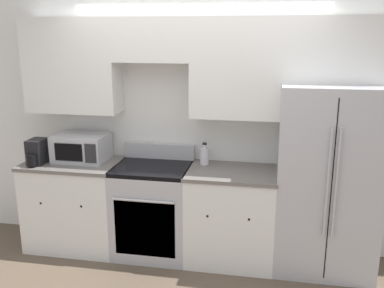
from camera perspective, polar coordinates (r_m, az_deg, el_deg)
ground_plane at (r=4.30m, az=-0.79°, el=-16.52°), size 12.00×12.00×0.00m
wall_back at (r=4.29m, az=0.97°, el=5.88°), size 8.00×0.39×2.60m
lower_cabinets_left at (r=4.73m, az=-15.27°, el=-7.70°), size 0.97×0.64×0.93m
lower_cabinets_right at (r=4.31m, az=5.22°, el=-9.51°), size 0.87×0.64×0.93m
oven_range at (r=4.44m, az=-5.21°, el=-8.68°), size 0.75×0.65×1.09m
refrigerator at (r=4.24m, az=17.42°, el=-4.39°), size 0.92×0.80×1.78m
microwave at (r=4.58m, az=-14.49°, el=-0.43°), size 0.53×0.41×0.27m
bottle at (r=4.31m, az=1.68°, el=-1.58°), size 0.09×0.09×0.22m
electric_kettle at (r=4.58m, az=-20.01°, el=-1.08°), size 0.15×0.27×0.25m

